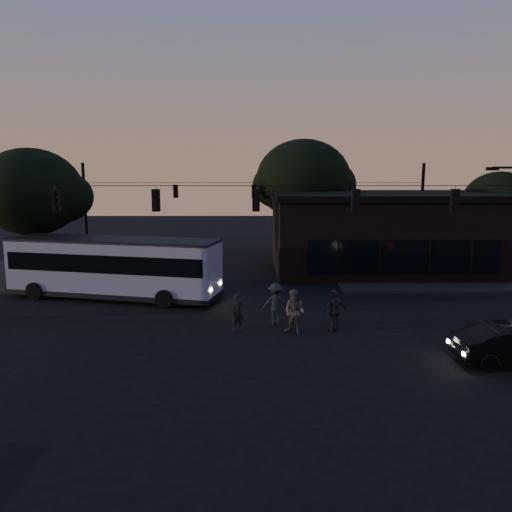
{
  "coord_description": "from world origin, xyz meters",
  "views": [
    {
      "loc": [
        -0.23,
        -18.55,
        6.8
      ],
      "look_at": [
        0.0,
        4.0,
        3.0
      ],
      "focal_mm": 35.0,
      "sensor_mm": 36.0,
      "label": 1
    }
  ],
  "objects_px": {
    "pedestrian_b": "(295,312)",
    "pedestrian_d": "(276,304)",
    "bus": "(114,265)",
    "pedestrian_c": "(335,311)",
    "building": "(383,231)",
    "pedestrian_a": "(238,312)"
  },
  "relations": [
    {
      "from": "bus",
      "to": "pedestrian_a",
      "type": "xyz_separation_m",
      "value": [
        6.87,
        -5.7,
        -1.04
      ]
    },
    {
      "from": "pedestrian_b",
      "to": "pedestrian_c",
      "type": "xyz_separation_m",
      "value": [
        1.76,
        0.28,
        -0.04
      ]
    },
    {
      "from": "pedestrian_b",
      "to": "building",
      "type": "bearing_deg",
      "value": 95.29
    },
    {
      "from": "pedestrian_b",
      "to": "pedestrian_d",
      "type": "relative_size",
      "value": 1.01
    },
    {
      "from": "building",
      "to": "pedestrian_b",
      "type": "relative_size",
      "value": 8.06
    },
    {
      "from": "pedestrian_a",
      "to": "building",
      "type": "bearing_deg",
      "value": 39.15
    },
    {
      "from": "bus",
      "to": "pedestrian_b",
      "type": "height_order",
      "value": "bus"
    },
    {
      "from": "pedestrian_a",
      "to": "pedestrian_d",
      "type": "relative_size",
      "value": 0.84
    },
    {
      "from": "building",
      "to": "pedestrian_b",
      "type": "distance_m",
      "value": 16.0
    },
    {
      "from": "pedestrian_a",
      "to": "pedestrian_c",
      "type": "distance_m",
      "value": 4.2
    },
    {
      "from": "pedestrian_d",
      "to": "pedestrian_a",
      "type": "bearing_deg",
      "value": 30.18
    },
    {
      "from": "building",
      "to": "pedestrian_c",
      "type": "bearing_deg",
      "value": -112.16
    },
    {
      "from": "pedestrian_c",
      "to": "bus",
      "type": "bearing_deg",
      "value": -46.84
    },
    {
      "from": "pedestrian_a",
      "to": "pedestrian_c",
      "type": "xyz_separation_m",
      "value": [
        4.19,
        -0.21,
        0.12
      ]
    },
    {
      "from": "building",
      "to": "pedestrian_a",
      "type": "height_order",
      "value": "building"
    },
    {
      "from": "pedestrian_d",
      "to": "bus",
      "type": "bearing_deg",
      "value": -26.01
    },
    {
      "from": "pedestrian_a",
      "to": "pedestrian_b",
      "type": "relative_size",
      "value": 0.84
    },
    {
      "from": "pedestrian_c",
      "to": "pedestrian_d",
      "type": "relative_size",
      "value": 0.97
    },
    {
      "from": "pedestrian_c",
      "to": "pedestrian_d",
      "type": "height_order",
      "value": "pedestrian_d"
    },
    {
      "from": "pedestrian_b",
      "to": "pedestrian_d",
      "type": "xyz_separation_m",
      "value": [
        -0.74,
        1.34,
        -0.01
      ]
    },
    {
      "from": "pedestrian_c",
      "to": "pedestrian_d",
      "type": "distance_m",
      "value": 2.72
    },
    {
      "from": "pedestrian_a",
      "to": "pedestrian_d",
      "type": "xyz_separation_m",
      "value": [
        1.69,
        0.85,
        0.15
      ]
    }
  ]
}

